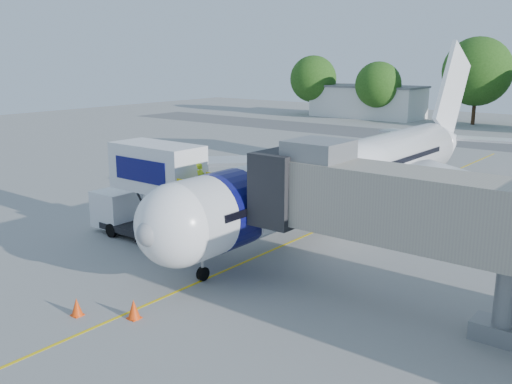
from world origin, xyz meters
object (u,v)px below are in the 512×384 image
Objects in this scene: aircraft at (351,172)px; catering_hiloader at (150,192)px; ground_tug at (13,318)px; jet_bridge at (393,206)px.

aircraft is 12.77m from catering_hiloader.
jet_bridge is at bearing 69.47° from ground_tug.
aircraft is at bearing 125.70° from jet_bridge.
aircraft reaches higher than catering_hiloader.
catering_hiloader reaches higher than ground_tug.
ground_tug is (4.45, -10.67, -2.08)m from catering_hiloader.
jet_bridge is 3.83× the size of ground_tug.
ground_tug is at bearing -94.76° from aircraft.
jet_bridge is 14.35m from catering_hiloader.
aircraft is 13.77m from jet_bridge.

